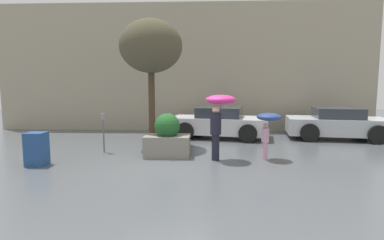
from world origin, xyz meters
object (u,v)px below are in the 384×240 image
object	(u,v)px
parked_car_near	(219,123)
person_adult	(219,110)
street_tree	(151,47)
parking_meter	(103,124)
parked_car_far	(337,124)
planter_box	(167,138)
newspaper_box	(37,149)
person_child	(268,122)

from	to	relation	value
parked_car_near	person_adult	bearing A→B (deg)	-171.66
street_tree	parking_meter	bearing A→B (deg)	-144.86
person_adult	parked_car_far	size ratio (longest dim) A/B	0.46
planter_box	street_tree	distance (m)	3.30
person_adult	street_tree	xyz separation A→B (m)	(-2.25, 1.82, 2.01)
parked_car_far	parking_meter	size ratio (longest dim) A/B	3.21
parked_car_near	newspaper_box	size ratio (longest dim) A/B	4.70
planter_box	parked_car_far	size ratio (longest dim) A/B	0.33
person_child	parked_car_far	size ratio (longest dim) A/B	0.33
parked_car_far	newspaper_box	distance (m)	10.86
person_adult	parked_car_far	bearing A→B (deg)	25.10
person_child	parking_meter	size ratio (longest dim) A/B	1.07
street_tree	person_child	bearing A→B (deg)	-24.70
person_adult	street_tree	distance (m)	3.53
newspaper_box	parking_meter	bearing A→B (deg)	52.23
parked_car_near	street_tree	bearing A→B (deg)	141.02
newspaper_box	parked_car_near	bearing A→B (deg)	42.31
person_child	parked_car_near	size ratio (longest dim) A/B	0.32
parked_car_far	parking_meter	xyz separation A→B (m)	(-8.58, -2.90, 0.31)
street_tree	person_adult	bearing A→B (deg)	-38.89
person_child	parking_meter	world-z (taller)	person_child
person_adult	parking_meter	distance (m)	3.78
street_tree	parking_meter	size ratio (longest dim) A/B	3.46
parked_car_near	parked_car_far	xyz separation A→B (m)	(4.73, -0.12, -0.00)
planter_box	parking_meter	distance (m)	2.18
parked_car_far	street_tree	distance (m)	7.97
person_child	parked_car_far	bearing A→B (deg)	31.70
parking_meter	planter_box	bearing A→B (deg)	-11.68
planter_box	street_tree	xyz separation A→B (m)	(-0.72, 1.42, 2.89)
parked_car_near	parked_car_far	distance (m)	4.74
parking_meter	street_tree	bearing A→B (deg)	35.14
parked_car_far	street_tree	bearing A→B (deg)	113.83
street_tree	newspaper_box	world-z (taller)	street_tree
planter_box	person_adult	xyz separation A→B (m)	(1.54, -0.40, 0.88)
person_adult	newspaper_box	xyz separation A→B (m)	(-4.92, -0.81, -0.99)
planter_box	parking_meter	bearing A→B (deg)	168.32
person_child	planter_box	bearing A→B (deg)	160.67
planter_box	newspaper_box	size ratio (longest dim) A/B	1.51
person_child	parked_car_near	xyz separation A→B (m)	(-1.22, 3.73, -0.49)
planter_box	person_child	distance (m)	3.02
person_adult	parked_car_near	world-z (taller)	person_adult
planter_box	person_adult	world-z (taller)	person_adult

